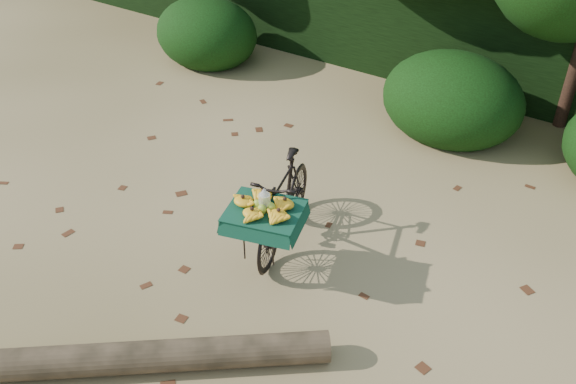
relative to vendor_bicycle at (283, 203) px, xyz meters
The scene contains 6 objects.
ground 1.42m from the vendor_bicycle, 134.41° to the right, with size 80.00×80.00×0.00m, color tan.
vendor_bicycle is the anchor object (origin of this frame).
fallen_log 2.39m from the vendor_bicycle, 96.85° to the right, with size 0.29×0.29×3.95m, color brown.
hedge_backdrop 5.45m from the vendor_bicycle, 99.84° to the left, with size 26.00×1.80×1.80m, color black.
bush_clumps 3.38m from the vendor_bicycle, 97.27° to the left, with size 8.80×1.70×0.90m, color black, non-canonical shape.
leaf_litter 1.10m from the vendor_bicycle, 162.24° to the right, with size 7.00×7.30×0.01m, color #4C2714, non-canonical shape.
Camera 1 is at (3.92, -3.37, 4.41)m, focal length 38.00 mm.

